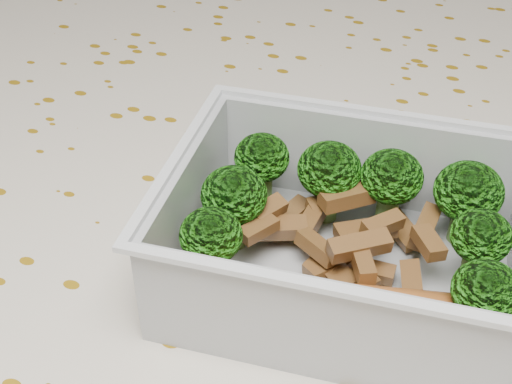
% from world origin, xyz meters
% --- Properties ---
extents(dining_table, '(1.40, 0.90, 0.75)m').
position_xyz_m(dining_table, '(0.00, 0.00, 0.67)').
color(dining_table, brown).
rests_on(dining_table, ground).
extents(tablecloth, '(1.46, 0.96, 0.19)m').
position_xyz_m(tablecloth, '(0.00, 0.00, 0.72)').
color(tablecloth, beige).
rests_on(tablecloth, dining_table).
extents(lunch_container, '(0.20, 0.17, 0.06)m').
position_xyz_m(lunch_container, '(0.05, -0.02, 0.78)').
color(lunch_container, silver).
rests_on(lunch_container, tablecloth).
extents(broccoli_florets, '(0.16, 0.12, 0.05)m').
position_xyz_m(broccoli_florets, '(0.05, 0.00, 0.79)').
color(broccoli_florets, '#608C3F').
rests_on(broccoli_florets, lunch_container).
extents(meat_pile, '(0.10, 0.08, 0.03)m').
position_xyz_m(meat_pile, '(0.05, -0.01, 0.78)').
color(meat_pile, brown).
rests_on(meat_pile, lunch_container).
extents(sausage, '(0.15, 0.07, 0.03)m').
position_xyz_m(sausage, '(0.06, -0.05, 0.77)').
color(sausage, '#B35D26').
rests_on(sausage, lunch_container).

